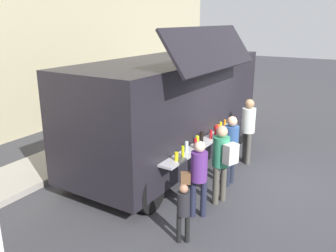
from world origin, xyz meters
name	(u,v)px	position (x,y,z in m)	size (l,w,h in m)	color
ground_plane	(262,180)	(0.00, 0.00, 0.00)	(60.00, 60.00, 0.00)	#38383D
food_truck_main	(171,107)	(-0.10, 2.55, 1.55)	(6.46, 3.14, 3.66)	black
trash_bin	(176,103)	(4.39, 4.87, 0.48)	(0.60, 0.60, 0.96)	#30633A
customer_front_ordering	(231,145)	(-0.65, 0.63, 1.00)	(0.56, 0.34, 1.69)	#202534
customer_mid_with_backpack	(222,157)	(-1.57, 0.48, 1.06)	(0.44, 0.57, 1.73)	#4C493F
customer_rear_waiting	(198,173)	(-2.32, 0.67, 0.95)	(0.40, 0.50, 1.60)	#202338
customer_extra_browsing	(248,125)	(0.89, 0.71, 1.07)	(0.36, 0.36, 1.79)	#494741
child_near_queue	(183,208)	(-3.23, 0.51, 0.67)	(0.23, 0.23, 1.13)	black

